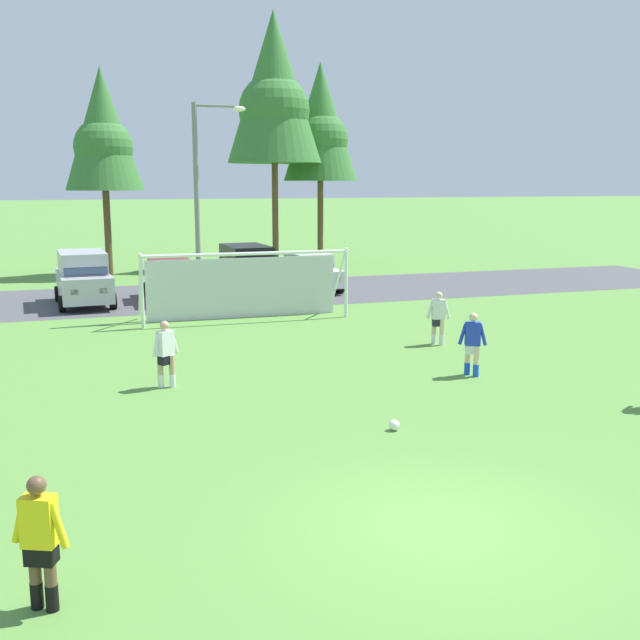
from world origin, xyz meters
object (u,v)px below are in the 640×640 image
at_px(referee, 41,543).
at_px(player_midfield_center, 438,318).
at_px(player_winger_left, 166,354).
at_px(parked_car_slot_center_left, 248,269).
at_px(parked_car_slot_far_left, 83,278).
at_px(player_defender_far, 472,344).
at_px(soccer_goal, 244,283).
at_px(street_lamp, 202,209).
at_px(soccer_ball, 394,425).
at_px(parked_car_slot_left, 171,280).
at_px(parked_car_slot_center, 310,272).

xyz_separation_m(referee, player_midfield_center, (11.02, 11.53, 0.00)).
height_order(player_winger_left, parked_car_slot_center_left, parked_car_slot_center_left).
bearing_deg(referee, parked_car_slot_far_left, 87.71).
bearing_deg(parked_car_slot_far_left, player_defender_far, -58.31).
relative_size(referee, player_winger_left, 1.00).
bearing_deg(soccer_goal, referee, -109.74).
bearing_deg(player_midfield_center, street_lamp, 130.67).
relative_size(soccer_ball, player_defender_far, 0.13).
relative_size(player_winger_left, parked_car_slot_center_left, 0.35).
xyz_separation_m(player_winger_left, parked_car_slot_left, (1.86, 13.71, 0.05)).
distance_m(player_defender_far, parked_car_slot_center, 15.94).
distance_m(soccer_ball, parked_car_slot_center, 19.76).
bearing_deg(referee, player_defender_far, 37.97).
distance_m(player_winger_left, street_lamp, 10.08).
bearing_deg(parked_car_slot_far_left, parked_car_slot_center_left, 6.80).
relative_size(soccer_ball, parked_car_slot_center_left, 0.05).
height_order(soccer_ball, parked_car_slot_center, parked_car_slot_center).
relative_size(soccer_ball, street_lamp, 0.03).
bearing_deg(street_lamp, parked_car_slot_far_left, 133.71).
bearing_deg(parked_car_slot_center_left, street_lamp, -118.59).
height_order(player_midfield_center, parked_car_slot_left, parked_car_slot_left).
distance_m(parked_car_slot_center, street_lamp, 8.44).
relative_size(player_winger_left, parked_car_slot_center, 0.38).
bearing_deg(street_lamp, player_winger_left, -105.24).
xyz_separation_m(player_defender_far, parked_car_slot_left, (-5.72, 15.06, 0.05)).
bearing_deg(soccer_goal, player_midfield_center, -53.28).
height_order(player_midfield_center, player_defender_far, same).
distance_m(referee, parked_car_slot_center_left, 24.91).
xyz_separation_m(player_midfield_center, player_defender_far, (-0.90, -3.64, 0.00)).
xyz_separation_m(soccer_goal, player_winger_left, (-3.84, -8.52, -0.47)).
bearing_deg(parked_car_slot_left, player_winger_left, -97.73).
height_order(parked_car_slot_left, parked_car_slot_center, same).
relative_size(soccer_goal, parked_car_slot_far_left, 1.58).
height_order(player_winger_left, parked_car_slot_far_left, parked_car_slot_far_left).
xyz_separation_m(player_winger_left, parked_car_slot_center, (8.28, 14.58, 0.05)).
height_order(parked_car_slot_center_left, parked_car_slot_center, parked_car_slot_center_left).
xyz_separation_m(parked_car_slot_center_left, parked_car_slot_center, (2.95, 0.18, -0.24)).
relative_size(soccer_goal, street_lamp, 0.97).
height_order(soccer_goal, player_winger_left, soccer_goal).
xyz_separation_m(referee, parked_car_slot_left, (4.40, 22.95, 0.05)).
xyz_separation_m(soccer_goal, parked_car_slot_center_left, (1.49, 5.88, -0.18)).
bearing_deg(parked_car_slot_far_left, player_midfield_center, -48.13).
distance_m(soccer_ball, referee, 7.95).
distance_m(soccer_goal, parked_car_slot_center, 7.53).
xyz_separation_m(soccer_goal, player_midfield_center, (4.64, -6.23, -0.47)).
height_order(soccer_goal, parked_car_slot_center_left, soccer_goal).
xyz_separation_m(player_midfield_center, parked_car_slot_center, (-0.21, 12.29, 0.05)).
bearing_deg(player_midfield_center, parked_car_slot_left, 120.11).
relative_size(soccer_ball, player_midfield_center, 0.13).
relative_size(player_defender_far, parked_car_slot_far_left, 0.35).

